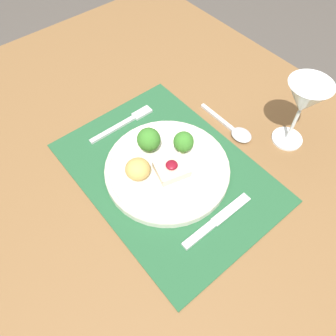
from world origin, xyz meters
name	(u,v)px	position (x,y,z in m)	size (l,w,h in m)	color
ground_plane	(168,273)	(0.00, 0.00, 0.00)	(8.00, 8.00, 0.00)	#4C4742
dining_table	(167,191)	(0.00, 0.00, 0.65)	(1.40, 1.06, 0.73)	brown
placemat	(167,172)	(0.00, 0.00, 0.73)	(0.49, 0.35, 0.00)	#235633
dinner_plate	(166,167)	(0.00, 0.00, 0.75)	(0.28, 0.28, 0.08)	silver
fork	(126,122)	(-0.18, 0.01, 0.73)	(0.02, 0.18, 0.01)	silver
knife	(213,224)	(0.16, -0.01, 0.73)	(0.02, 0.18, 0.01)	silver
spoon	(237,132)	(0.02, 0.21, 0.73)	(0.17, 0.04, 0.02)	silver
wine_glass_near	(304,101)	(0.11, 0.29, 0.86)	(0.10, 0.10, 0.17)	white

